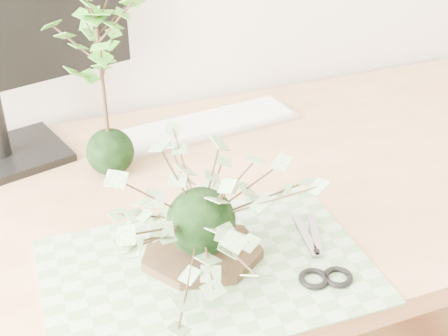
{
  "coord_description": "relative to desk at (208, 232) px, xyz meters",
  "views": [
    {
      "loc": [
        -0.3,
        0.39,
        1.34
      ],
      "look_at": [
        0.0,
        1.14,
        0.84
      ],
      "focal_mm": 50.0,
      "sensor_mm": 36.0,
      "label": 1
    }
  ],
  "objects": [
    {
      "name": "desk",
      "position": [
        0.0,
        0.0,
        0.0
      ],
      "size": [
        1.6,
        0.7,
        0.74
      ],
      "color": "tan",
      "rests_on": "ground_plane"
    },
    {
      "name": "scissors",
      "position": [
        0.09,
        -0.26,
        0.1
      ],
      "size": [
        0.09,
        0.18,
        0.01
      ],
      "rotation": [
        0.0,
        0.0,
        -0.28
      ],
      "color": "#90909D",
      "rests_on": "cutting_mat"
    },
    {
      "name": "keyboard",
      "position": [
        0.08,
        0.22,
        0.09
      ],
      "size": [
        0.4,
        0.16,
        0.02
      ],
      "rotation": [
        0.0,
        0.0,
        0.11
      ],
      "color": "#B4B4B4",
      "rests_on": "desk"
    },
    {
      "name": "cutting_mat",
      "position": [
        -0.07,
        -0.2,
        0.09
      ],
      "size": [
        0.47,
        0.32,
        0.0
      ],
      "primitive_type": "cube",
      "rotation": [
        0.0,
        0.0,
        -0.03
      ],
      "color": "#5A8452",
      "rests_on": "desk"
    },
    {
      "name": "maple_kokedama",
      "position": [
        -0.14,
        0.12,
        0.34
      ],
      "size": [
        0.2,
        0.2,
        0.35
      ],
      "rotation": [
        0.0,
        0.0,
        -0.05
      ],
      "color": "black",
      "rests_on": "desk"
    },
    {
      "name": "ivy_kokedama",
      "position": [
        -0.07,
        -0.17,
        0.2
      ],
      "size": [
        0.33,
        0.33,
        0.2
      ],
      "rotation": [
        0.0,
        0.0,
        0.22
      ],
      "color": "black",
      "rests_on": "stone_dish"
    },
    {
      "name": "stone_dish",
      "position": [
        -0.07,
        -0.17,
        0.1
      ],
      "size": [
        0.22,
        0.22,
        0.01
      ],
      "primitive_type": "cylinder",
      "rotation": [
        0.0,
        0.0,
        -0.21
      ],
      "color": "black",
      "rests_on": "cutting_mat"
    }
  ]
}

